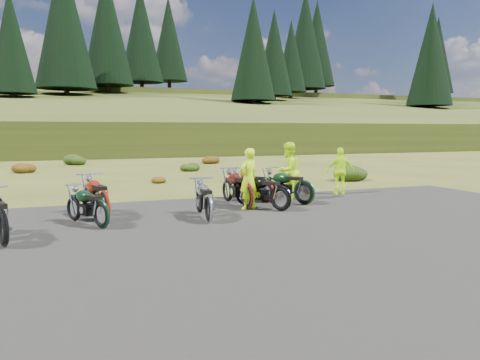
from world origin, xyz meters
name	(u,v)px	position (x,y,z in m)	size (l,w,h in m)	color
ground	(242,220)	(0.00, 0.00, 0.00)	(300.00, 300.00, 0.00)	#3F4918
gravel_pad	(275,236)	(0.00, -2.00, 0.00)	(20.00, 12.00, 0.04)	black
hill_slope	(96,149)	(0.00, 50.00, 0.00)	(300.00, 46.00, 3.00)	#384316
hill_plateau	(77,140)	(0.00, 110.00, 0.00)	(300.00, 90.00, 9.17)	#384316
conifer_21	(11,41)	(-9.00, 50.00, 12.56)	(5.28, 5.28, 14.00)	black
conifer_22	(64,19)	(-3.00, 56.00, 16.77)	(7.92, 7.92, 20.00)	black
conifer_23	(107,27)	(3.00, 62.00, 17.47)	(7.48, 7.48, 19.00)	black
conifer_24	(141,33)	(9.00, 68.00, 18.16)	(7.04, 7.04, 18.00)	black
conifer_25	(169,39)	(15.00, 74.00, 18.66)	(6.60, 6.60, 17.00)	black
conifer_26	(253,49)	(21.00, 49.00, 13.37)	(6.16, 6.16, 16.00)	black
conifer_27	(274,53)	(27.00, 55.00, 14.06)	(5.72, 5.72, 15.00)	black
conifer_28	(291,56)	(33.00, 61.00, 14.76)	(5.28, 5.28, 14.00)	black
conifer_29	(305,40)	(39.00, 67.00, 18.97)	(7.92, 7.92, 20.00)	black
conifer_30	(317,43)	(45.00, 73.00, 19.66)	(7.48, 7.48, 19.00)	black
conifer_31	(431,54)	(51.00, 48.00, 14.18)	(7.04, 7.04, 18.00)	black
conifer_32	(433,58)	(57.00, 54.00, 14.87)	(6.60, 6.60, 17.00)	black
conifer_33	(434,60)	(63.00, 60.00, 15.56)	(6.16, 6.16, 16.00)	black
conifer_34	(435,62)	(69.00, 66.00, 16.26)	(5.72, 5.72, 15.00)	black
conifer_35	(436,64)	(75.00, 72.00, 16.95)	(5.28, 5.28, 14.00)	black
conifer_36	(437,55)	(81.00, 78.00, 20.16)	(7.92, 7.92, 20.00)	black
shrub_2	(23,166)	(-6.20, 16.60, 0.38)	(1.30, 1.30, 0.77)	#5B280B
shrub_3	(76,158)	(-3.30, 21.90, 0.46)	(1.56, 1.56, 0.92)	#1F330C
shrub_4	(157,178)	(-0.40, 9.20, 0.23)	(0.77, 0.77, 0.45)	#5B280B
shrub_5	(189,166)	(2.50, 14.50, 0.31)	(1.03, 1.03, 0.61)	#1F330C
shrub_6	(210,158)	(5.40, 19.80, 0.38)	(1.30, 1.30, 0.77)	#5B280B
shrub_7	(352,170)	(8.30, 7.10, 0.46)	(1.56, 1.56, 0.92)	#1F330C
shrub_8	(341,166)	(11.20, 12.40, 0.23)	(0.77, 0.77, 0.45)	#5B280B
motorcycle_0	(4,248)	(-5.49, -1.06, 0.00)	(2.14, 0.71, 1.12)	black
motorcycle_1	(105,222)	(-3.38, 0.99, 0.00)	(2.20, 0.73, 1.15)	maroon
motorcycle_2	(102,230)	(-3.54, 0.04, 0.00)	(1.93, 0.64, 1.01)	black
motorcycle_3	(209,224)	(-0.96, -0.17, 0.00)	(2.00, 0.67, 1.05)	#AAABAF
motorcycle_4	(247,210)	(0.67, 1.30, 0.00)	(2.24, 0.75, 1.18)	#4D110C
motorcycle_5	(281,212)	(1.45, 0.67, 0.00)	(2.10, 0.70, 1.10)	black
motorcycle_6	(265,203)	(1.70, 2.31, 0.00)	(2.05, 0.68, 1.07)	#9B0B0E
motorcycle_7	(304,205)	(2.65, 1.46, 0.00)	(2.15, 0.72, 1.13)	black
person_middle	(248,180)	(0.73, 1.34, 0.89)	(0.65, 0.43, 1.79)	#B7EA0C
person_right_a	(288,172)	(2.62, 2.50, 0.96)	(0.93, 0.73, 1.92)	#B7EA0C
person_right_b	(340,172)	(5.05, 3.11, 0.84)	(0.99, 0.41, 1.68)	#B7EA0C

